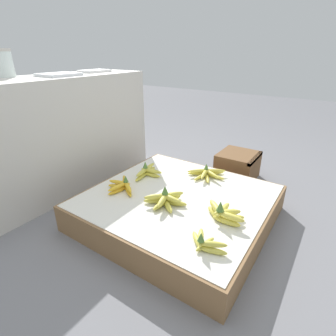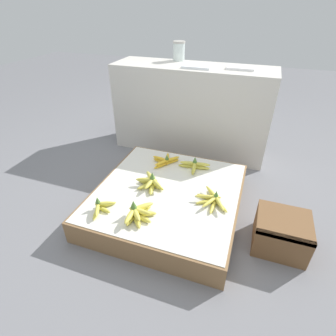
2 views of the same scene
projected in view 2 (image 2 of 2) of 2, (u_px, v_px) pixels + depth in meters
ground_plane at (168, 208)px, 1.84m from camera, size 10.00×10.00×0.00m
display_platform at (168, 199)px, 1.80m from camera, size 0.94×0.99×0.16m
back_vendor_table at (191, 110)px, 2.39m from camera, size 1.38×0.41×0.77m
wooden_crate at (281, 233)px, 1.51m from camera, size 0.30×0.28×0.20m
banana_bunch_front_left at (101, 207)px, 1.57m from camera, size 0.12×0.19×0.09m
banana_bunch_front_midleft at (138, 213)px, 1.52m from camera, size 0.16×0.22×0.11m
banana_bunch_middle_midleft at (151, 182)px, 1.77m from camera, size 0.21×0.23×0.11m
banana_bunch_middle_right at (213, 200)px, 1.63m from camera, size 0.23×0.25×0.08m
banana_bunch_back_midleft at (165, 161)px, 2.02m from camera, size 0.21×0.22×0.09m
banana_bunch_back_midright at (194, 166)px, 1.95m from camera, size 0.24×0.16×0.10m
glass_jar at (179, 51)px, 2.30m from camera, size 0.11×0.11×0.16m
foam_tray_white at (241, 68)px, 2.06m from camera, size 0.21×0.14×0.02m
foam_tray_dark at (198, 66)px, 2.12m from camera, size 0.23×0.20×0.02m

